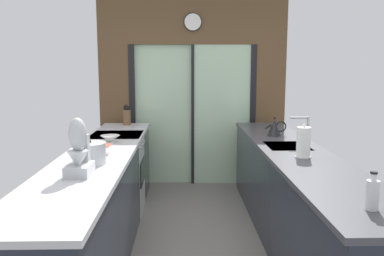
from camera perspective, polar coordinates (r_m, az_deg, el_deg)
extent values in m
cube|color=slate|center=(4.27, 0.72, -14.78)|extent=(5.04, 7.60, 0.02)
cube|color=brown|center=(5.75, 0.10, 15.28)|extent=(2.64, 0.08, 0.70)
cube|color=#B2D1AD|center=(5.78, -4.08, 1.82)|extent=(0.80, 0.02, 2.00)
cube|color=#B2D1AD|center=(5.77, 4.28, 1.80)|extent=(0.80, 0.02, 2.00)
cube|color=black|center=(5.80, -8.43, 1.77)|extent=(0.08, 0.10, 2.00)
cube|color=black|center=(5.84, 8.56, 1.82)|extent=(0.08, 0.10, 2.00)
cube|color=black|center=(5.76, 0.09, 1.81)|extent=(0.04, 0.10, 2.00)
cube|color=brown|center=(5.84, -10.87, 1.75)|extent=(0.42, 0.08, 2.00)
cube|color=brown|center=(5.89, 10.95, 1.81)|extent=(0.42, 0.08, 2.00)
cylinder|color=white|center=(5.69, 0.11, 14.85)|extent=(0.23, 0.03, 0.23)
torus|color=black|center=(5.69, 0.11, 14.85)|extent=(0.25, 0.02, 0.25)
cube|color=#1E232D|center=(3.33, -14.96, -13.70)|extent=(0.58, 2.55, 0.88)
cube|color=#1E232D|center=(5.40, -9.51, -4.83)|extent=(0.58, 0.65, 0.88)
cube|color=#BCBCC1|center=(3.78, -13.03, -3.64)|extent=(0.62, 3.80, 0.04)
cube|color=#1E232D|center=(3.97, 14.34, -9.98)|extent=(0.58, 3.80, 0.88)
cube|color=#3D3D42|center=(3.85, 14.60, -3.48)|extent=(0.62, 3.80, 0.04)
cube|color=#B7BABC|center=(4.08, 13.37, -2.81)|extent=(0.40, 0.48, 0.05)
cylinder|color=#B7BABC|center=(4.11, 16.15, -0.44)|extent=(0.02, 0.02, 0.29)
cylinder|color=#B7BABC|center=(4.06, 15.02, 1.43)|extent=(0.18, 0.02, 0.02)
cube|color=#B7BABC|center=(4.80, -10.56, -6.58)|extent=(0.58, 0.60, 0.88)
cube|color=black|center=(4.75, -7.04, -6.15)|extent=(0.01, 0.48, 0.28)
cube|color=black|center=(4.70, -10.72, -1.10)|extent=(0.58, 0.60, 0.03)
cylinder|color=#B7BABC|center=(4.50, -7.27, -2.81)|extent=(0.02, 0.04, 0.04)
cylinder|color=#B7BABC|center=(4.68, -7.05, -2.36)|extent=(0.02, 0.04, 0.04)
cylinder|color=#B7BABC|center=(4.85, -6.84, -1.95)|extent=(0.02, 0.04, 0.04)
cylinder|color=#BC4C38|center=(3.70, -12.96, -3.51)|extent=(0.10, 0.10, 0.01)
cone|color=#BC4C38|center=(3.70, -12.98, -2.91)|extent=(0.22, 0.22, 0.07)
cylinder|color=silver|center=(4.21, -11.54, -2.00)|extent=(0.09, 0.09, 0.01)
cone|color=silver|center=(4.20, -11.55, -1.49)|extent=(0.20, 0.20, 0.07)
cube|color=brown|center=(5.44, -9.22, 1.51)|extent=(0.08, 0.14, 0.20)
cylinder|color=black|center=(5.43, -9.63, 2.81)|extent=(0.02, 0.02, 0.07)
cylinder|color=black|center=(5.43, -9.44, 2.85)|extent=(0.02, 0.02, 0.08)
cylinder|color=black|center=(5.43, -9.25, 2.88)|extent=(0.02, 0.02, 0.08)
cylinder|color=black|center=(5.43, -9.06, 2.76)|extent=(0.02, 0.02, 0.06)
cylinder|color=black|center=(5.43, -8.87, 2.78)|extent=(0.02, 0.02, 0.06)
cube|color=#B7BABC|center=(3.01, -15.72, -5.73)|extent=(0.17, 0.26, 0.08)
cube|color=#B7BABC|center=(3.08, -15.37, -2.74)|extent=(0.10, 0.08, 0.20)
ellipsoid|color=#B7BABC|center=(2.95, -15.97, -0.88)|extent=(0.13, 0.12, 0.24)
cone|color=#B7BABC|center=(2.97, -15.92, -4.38)|extent=(0.15, 0.15, 0.13)
cylinder|color=#B7BABC|center=(3.32, -14.32, -3.62)|extent=(0.26, 0.26, 0.16)
cylinder|color=#B7BABC|center=(3.31, -14.38, -2.15)|extent=(0.26, 0.26, 0.01)
sphere|color=black|center=(3.30, -14.39, -1.88)|extent=(0.03, 0.03, 0.03)
cone|color=black|center=(4.61, 11.64, 0.08)|extent=(0.16, 0.16, 0.19)
sphere|color=black|center=(4.59, 11.68, 1.42)|extent=(0.03, 0.03, 0.03)
cylinder|color=black|center=(4.59, 10.77, 0.20)|extent=(0.08, 0.02, 0.07)
torus|color=black|center=(4.62, 12.55, 0.20)|extent=(0.12, 0.01, 0.12)
cylinder|color=silver|center=(2.42, 24.29, -8.71)|extent=(0.07, 0.07, 0.16)
cylinder|color=silver|center=(2.39, 24.44, -6.37)|extent=(0.03, 0.03, 0.04)
cylinder|color=black|center=(2.39, 24.48, -5.79)|extent=(0.04, 0.04, 0.01)
cylinder|color=#B7BABC|center=(3.58, 15.49, -3.99)|extent=(0.14, 0.14, 0.01)
cylinder|color=white|center=(3.56, 15.58, -1.91)|extent=(0.12, 0.12, 0.25)
sphere|color=#B7BABC|center=(3.53, 15.67, 0.35)|extent=(0.03, 0.03, 0.03)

